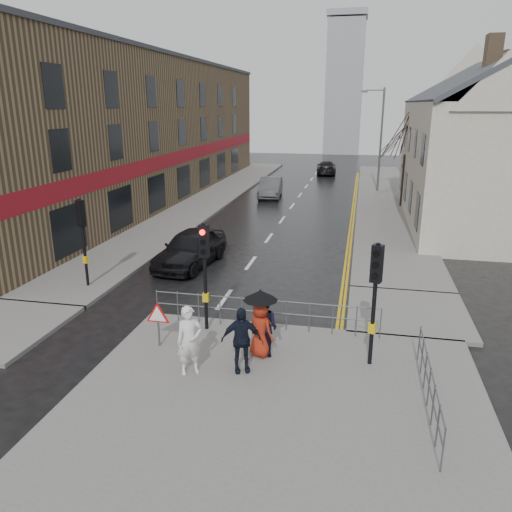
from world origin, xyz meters
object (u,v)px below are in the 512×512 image
at_px(pedestrian_a, 190,340).
at_px(pedestrian_d, 241,340).
at_px(car_mid, 270,187).
at_px(pedestrian_b, 264,327).
at_px(pedestrian_with_umbrella, 260,320).
at_px(car_parked, 190,248).

xyz_separation_m(pedestrian_a, pedestrian_d, (1.27, 0.38, -0.03)).
height_order(pedestrian_a, car_mid, pedestrian_a).
bearing_deg(car_mid, pedestrian_d, -86.35).
distance_m(pedestrian_a, pedestrian_b, 2.15).
xyz_separation_m(pedestrian_b, car_mid, (-4.44, 25.30, -0.25)).
height_order(pedestrian_a, pedestrian_d, pedestrian_a).
relative_size(pedestrian_d, car_mid, 0.39).
height_order(pedestrian_with_umbrella, car_parked, pedestrian_with_umbrella).
height_order(pedestrian_with_umbrella, pedestrian_d, pedestrian_with_umbrella).
distance_m(pedestrian_with_umbrella, car_parked, 9.10).
bearing_deg(pedestrian_d, car_mid, 77.22).
distance_m(pedestrian_d, car_parked, 9.74).
bearing_deg(pedestrian_d, pedestrian_with_umbrella, 48.72).
distance_m(pedestrian_with_umbrella, car_mid, 25.69).
distance_m(pedestrian_b, car_mid, 25.69).
bearing_deg(pedestrian_with_umbrella, pedestrian_a, -140.93).
bearing_deg(car_mid, pedestrian_a, -89.16).
bearing_deg(pedestrian_b, pedestrian_d, -92.90).
relative_size(pedestrian_a, pedestrian_with_umbrella, 0.95).
height_order(pedestrian_b, car_mid, pedestrian_b).
relative_size(pedestrian_a, pedestrian_d, 1.04).
xyz_separation_m(pedestrian_a, car_mid, (-2.74, 26.62, -0.32)).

